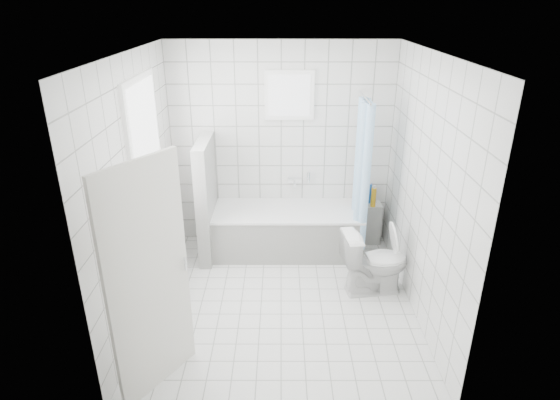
{
  "coord_description": "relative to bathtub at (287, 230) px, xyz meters",
  "views": [
    {
      "loc": [
        -0.0,
        -4.24,
        3.03
      ],
      "look_at": [
        -0.01,
        0.35,
        1.05
      ],
      "focal_mm": 30.0,
      "sensor_mm": 36.0,
      "label": 1
    }
  ],
  "objects": [
    {
      "name": "wall_left",
      "position": [
        -1.48,
        -1.12,
        1.01
      ],
      "size": [
        0.02,
        3.0,
        2.6
      ],
      "primitive_type": "cube",
      "color": "white",
      "rests_on": "ground"
    },
    {
      "name": "sill_bottles",
      "position": [
        -1.38,
        -0.94,
        0.73
      ],
      "size": [
        0.14,
        0.73,
        0.3
      ],
      "color": "silver",
      "rests_on": "window_sill"
    },
    {
      "name": "ledge_bottles",
      "position": [
        1.05,
        0.24,
        0.38
      ],
      "size": [
        0.2,
        0.18,
        0.27
      ],
      "color": "red",
      "rests_on": "tiled_ledge"
    },
    {
      "name": "ground",
      "position": [
        -0.08,
        -1.12,
        -0.29
      ],
      "size": [
        3.0,
        3.0,
        0.0
      ],
      "primitive_type": "plane",
      "color": "white",
      "rests_on": "ground"
    },
    {
      "name": "wall_front",
      "position": [
        -0.08,
        -2.62,
        1.01
      ],
      "size": [
        2.8,
        0.02,
        2.6
      ],
      "primitive_type": "cube",
      "color": "white",
      "rests_on": "ground"
    },
    {
      "name": "wall_right",
      "position": [
        1.32,
        -1.12,
        1.01
      ],
      "size": [
        0.02,
        3.0,
        2.6
      ],
      "primitive_type": "cube",
      "color": "white",
      "rests_on": "ground"
    },
    {
      "name": "partition_wall",
      "position": [
        -1.0,
        -0.05,
        0.46
      ],
      "size": [
        0.15,
        0.85,
        1.5
      ],
      "primitive_type": "cube",
      "color": "white",
      "rests_on": "ground"
    },
    {
      "name": "window_left",
      "position": [
        -1.43,
        -0.82,
        1.31
      ],
      "size": [
        0.01,
        0.9,
        1.4
      ],
      "primitive_type": "cube",
      "color": "white",
      "rests_on": "wall_left"
    },
    {
      "name": "tub_faucet",
      "position": [
        0.1,
        0.33,
        0.56
      ],
      "size": [
        0.18,
        0.06,
        0.06
      ],
      "primitive_type": "cube",
      "color": "silver",
      "rests_on": "wall_back"
    },
    {
      "name": "window_sill",
      "position": [
        -1.39,
        -0.82,
        0.57
      ],
      "size": [
        0.18,
        1.02,
        0.08
      ],
      "primitive_type": "cube",
      "color": "white",
      "rests_on": "wall_left"
    },
    {
      "name": "window_back",
      "position": [
        0.02,
        0.33,
        1.66
      ],
      "size": [
        0.5,
        0.01,
        0.5
      ],
      "primitive_type": "cube",
      "color": "white",
      "rests_on": "wall_back"
    },
    {
      "name": "tiled_ledge",
      "position": [
        1.04,
        0.25,
        -0.02
      ],
      "size": [
        0.4,
        0.24,
        0.55
      ],
      "primitive_type": "cube",
      "color": "white",
      "rests_on": "ground"
    },
    {
      "name": "curtain_rod",
      "position": [
        0.87,
        -0.02,
        1.71
      ],
      "size": [
        0.02,
        0.8,
        0.02
      ],
      "primitive_type": "cylinder",
      "rotation": [
        1.57,
        0.0,
        0.0
      ],
      "color": "silver",
      "rests_on": "wall_back"
    },
    {
      "name": "door",
      "position": [
        -1.11,
        -2.27,
        0.71
      ],
      "size": [
        0.47,
        0.69,
        2.0
      ],
      "primitive_type": "cube",
      "rotation": [
        0.0,
        0.0,
        -0.58
      ],
      "color": "silver",
      "rests_on": "ground"
    },
    {
      "name": "wall_back",
      "position": [
        -0.08,
        0.38,
        1.01
      ],
      "size": [
        2.8,
        0.02,
        2.6
      ],
      "primitive_type": "cube",
      "color": "white",
      "rests_on": "ground"
    },
    {
      "name": "shower_curtain",
      "position": [
        0.87,
        -0.16,
        0.81
      ],
      "size": [
        0.14,
        0.48,
        1.78
      ],
      "primitive_type": null,
      "color": "#4EA2E7",
      "rests_on": "curtain_rod"
    },
    {
      "name": "toilet",
      "position": [
        0.95,
        -0.92,
        0.08
      ],
      "size": [
        0.77,
        0.51,
        0.74
      ],
      "primitive_type": "imported",
      "rotation": [
        0.0,
        0.0,
        1.72
      ],
      "color": "white",
      "rests_on": "ground"
    },
    {
      "name": "ceiling",
      "position": [
        -0.08,
        -1.12,
        2.31
      ],
      "size": [
        3.0,
        3.0,
        0.0
      ],
      "primitive_type": "plane",
      "rotation": [
        3.14,
        0.0,
        0.0
      ],
      "color": "white",
      "rests_on": "ground"
    },
    {
      "name": "bathtub",
      "position": [
        0.0,
        0.0,
        0.0
      ],
      "size": [
        1.87,
        0.77,
        0.58
      ],
      "color": "white",
      "rests_on": "ground"
    }
  ]
}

